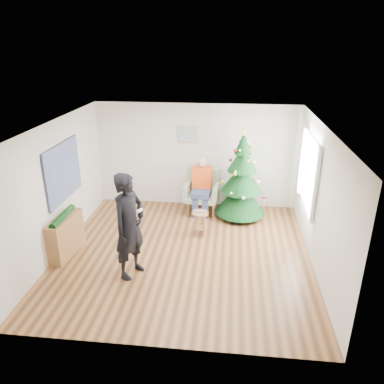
# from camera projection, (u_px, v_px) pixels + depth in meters

# --- Properties ---
(floor) EXTENTS (5.00, 5.00, 0.00)m
(floor) POSITION_uv_depth(u_px,v_px,m) (184.00, 253.00, 7.55)
(floor) COLOR brown
(floor) RESTS_ON ground
(ceiling) EXTENTS (5.00, 5.00, 0.00)m
(ceiling) POSITION_uv_depth(u_px,v_px,m) (183.00, 126.00, 6.56)
(ceiling) COLOR white
(ceiling) RESTS_ON wall_back
(wall_back) EXTENTS (5.00, 0.00, 5.00)m
(wall_back) POSITION_uv_depth(u_px,v_px,m) (196.00, 156.00, 9.36)
(wall_back) COLOR silver
(wall_back) RESTS_ON floor
(wall_front) EXTENTS (5.00, 0.00, 5.00)m
(wall_front) POSITION_uv_depth(u_px,v_px,m) (158.00, 269.00, 4.76)
(wall_front) COLOR silver
(wall_front) RESTS_ON floor
(wall_left) EXTENTS (0.00, 5.00, 5.00)m
(wall_left) POSITION_uv_depth(u_px,v_px,m) (57.00, 189.00, 7.31)
(wall_left) COLOR silver
(wall_left) RESTS_ON floor
(wall_right) EXTENTS (0.00, 5.00, 5.00)m
(wall_right) POSITION_uv_depth(u_px,v_px,m) (319.00, 200.00, 6.80)
(wall_right) COLOR silver
(wall_right) RESTS_ON floor
(window_panel) EXTENTS (0.04, 1.30, 1.40)m
(window_panel) POSITION_uv_depth(u_px,v_px,m) (309.00, 171.00, 7.65)
(window_panel) COLOR white
(window_panel) RESTS_ON wall_right
(curtains) EXTENTS (0.05, 1.75, 1.50)m
(curtains) POSITION_uv_depth(u_px,v_px,m) (308.00, 171.00, 7.65)
(curtains) COLOR white
(curtains) RESTS_ON wall_right
(christmas_tree) EXTENTS (1.19, 1.19, 2.15)m
(christmas_tree) POSITION_uv_depth(u_px,v_px,m) (242.00, 179.00, 8.77)
(christmas_tree) COLOR #3F2816
(christmas_tree) RESTS_ON floor
(stool) EXTENTS (0.36, 0.36, 0.54)m
(stool) POSITION_uv_depth(u_px,v_px,m) (200.00, 223.00, 8.18)
(stool) COLOR brown
(stool) RESTS_ON floor
(laptop) EXTENTS (0.31, 0.21, 0.02)m
(laptop) POSITION_uv_depth(u_px,v_px,m) (200.00, 212.00, 8.07)
(laptop) COLOR silver
(laptop) RESTS_ON stool
(armchair) EXTENTS (0.88, 0.81, 1.04)m
(armchair) POSITION_uv_depth(u_px,v_px,m) (202.00, 196.00, 9.29)
(armchair) COLOR gray
(armchair) RESTS_ON floor
(seated_person) EXTENTS (0.48, 0.68, 1.36)m
(seated_person) POSITION_uv_depth(u_px,v_px,m) (202.00, 185.00, 9.11)
(seated_person) COLOR navy
(seated_person) RESTS_ON armchair
(standing_man) EXTENTS (0.72, 0.84, 1.96)m
(standing_man) POSITION_uv_depth(u_px,v_px,m) (129.00, 226.00, 6.54)
(standing_man) COLOR black
(standing_man) RESTS_ON floor
(game_controller) EXTENTS (0.09, 0.13, 0.04)m
(game_controller) POSITION_uv_depth(u_px,v_px,m) (140.00, 210.00, 6.37)
(game_controller) COLOR white
(game_controller) RESTS_ON standing_man
(console) EXTENTS (0.40, 1.03, 0.80)m
(console) POSITION_uv_depth(u_px,v_px,m) (65.00, 236.00, 7.40)
(console) COLOR brown
(console) RESTS_ON floor
(garland) EXTENTS (0.14, 0.90, 0.14)m
(garland) POSITION_uv_depth(u_px,v_px,m) (63.00, 217.00, 7.24)
(garland) COLOR black
(garland) RESTS_ON console
(tapestry) EXTENTS (0.03, 1.50, 1.15)m
(tapestry) POSITION_uv_depth(u_px,v_px,m) (63.00, 172.00, 7.49)
(tapestry) COLOR black
(tapestry) RESTS_ON wall_left
(framed_picture) EXTENTS (0.52, 0.05, 0.42)m
(framed_picture) POSITION_uv_depth(u_px,v_px,m) (188.00, 134.00, 9.13)
(framed_picture) COLOR tan
(framed_picture) RESTS_ON wall_back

